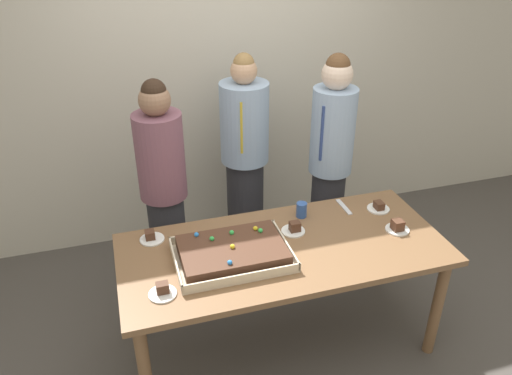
{
  "coord_description": "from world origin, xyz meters",
  "views": [
    {
      "loc": [
        -0.88,
        -2.31,
        2.56
      ],
      "look_at": [
        -0.13,
        0.15,
        1.13
      ],
      "focal_mm": 35.3,
      "sensor_mm": 36.0,
      "label": 1
    }
  ],
  "objects_px": {
    "person_serving_front": "(164,190)",
    "plated_slice_center_front": "(163,291)",
    "sheet_cake": "(232,252)",
    "cake_server_utensil": "(344,207)",
    "person_striped_tie_right": "(330,161)",
    "plated_slice_far_right": "(151,237)",
    "plated_slice_far_left": "(294,229)",
    "party_table": "(283,259)",
    "plated_slice_near_right": "(379,207)",
    "drink_cup_nearest": "(302,210)",
    "plated_slice_near_left": "(397,227)",
    "person_green_shirt_behind": "(245,158)"
  },
  "relations": [
    {
      "from": "person_serving_front",
      "to": "plated_slice_center_front",
      "type": "bearing_deg",
      "value": -28.64
    },
    {
      "from": "sheet_cake",
      "to": "cake_server_utensil",
      "type": "distance_m",
      "value": 0.93
    },
    {
      "from": "plated_slice_center_front",
      "to": "person_striped_tie_right",
      "type": "height_order",
      "value": "person_striped_tie_right"
    },
    {
      "from": "plated_slice_far_right",
      "to": "plated_slice_center_front",
      "type": "distance_m",
      "value": 0.52
    },
    {
      "from": "sheet_cake",
      "to": "plated_slice_far_left",
      "type": "height_order",
      "value": "sheet_cake"
    },
    {
      "from": "party_table",
      "to": "plated_slice_far_right",
      "type": "distance_m",
      "value": 0.82
    },
    {
      "from": "sheet_cake",
      "to": "person_striped_tie_right",
      "type": "distance_m",
      "value": 1.24
    },
    {
      "from": "party_table",
      "to": "cake_server_utensil",
      "type": "relative_size",
      "value": 9.83
    },
    {
      "from": "party_table",
      "to": "plated_slice_far_right",
      "type": "height_order",
      "value": "plated_slice_far_right"
    },
    {
      "from": "plated_slice_center_front",
      "to": "plated_slice_far_left",
      "type": "bearing_deg",
      "value": 21.77
    },
    {
      "from": "plated_slice_near_right",
      "to": "cake_server_utensil",
      "type": "distance_m",
      "value": 0.23
    },
    {
      "from": "plated_slice_far_left",
      "to": "person_serving_front",
      "type": "relative_size",
      "value": 0.09
    },
    {
      "from": "plated_slice_far_right",
      "to": "cake_server_utensil",
      "type": "distance_m",
      "value": 1.3
    },
    {
      "from": "sheet_cake",
      "to": "drink_cup_nearest",
      "type": "bearing_deg",
      "value": 29.56
    },
    {
      "from": "person_serving_front",
      "to": "person_striped_tie_right",
      "type": "relative_size",
      "value": 0.96
    },
    {
      "from": "plated_slice_near_left",
      "to": "cake_server_utensil",
      "type": "xyz_separation_m",
      "value": [
        -0.2,
        0.35,
        -0.02
      ]
    },
    {
      "from": "person_green_shirt_behind",
      "to": "person_serving_front",
      "type": "bearing_deg",
      "value": -44.51
    },
    {
      "from": "cake_server_utensil",
      "to": "person_green_shirt_behind",
      "type": "xyz_separation_m",
      "value": [
        -0.48,
        0.78,
        0.08
      ]
    },
    {
      "from": "party_table",
      "to": "sheet_cake",
      "type": "xyz_separation_m",
      "value": [
        -0.32,
        -0.02,
        0.13
      ]
    },
    {
      "from": "cake_server_utensil",
      "to": "person_striped_tie_right",
      "type": "distance_m",
      "value": 0.47
    },
    {
      "from": "sheet_cake",
      "to": "plated_slice_near_right",
      "type": "relative_size",
      "value": 4.45
    },
    {
      "from": "drink_cup_nearest",
      "to": "plated_slice_near_right",
      "type": "bearing_deg",
      "value": -7.78
    },
    {
      "from": "plated_slice_far_right",
      "to": "drink_cup_nearest",
      "type": "xyz_separation_m",
      "value": [
        0.98,
        -0.02,
        0.03
      ]
    },
    {
      "from": "plated_slice_near_left",
      "to": "party_table",
      "type": "bearing_deg",
      "value": 176.79
    },
    {
      "from": "plated_slice_far_right",
      "to": "sheet_cake",
      "type": "bearing_deg",
      "value": -37.3
    },
    {
      "from": "party_table",
      "to": "plated_slice_far_right",
      "type": "xyz_separation_m",
      "value": [
        -0.75,
        0.31,
        0.11
      ]
    },
    {
      "from": "plated_slice_center_front",
      "to": "person_green_shirt_behind",
      "type": "height_order",
      "value": "person_green_shirt_behind"
    },
    {
      "from": "plated_slice_far_left",
      "to": "person_serving_front",
      "type": "height_order",
      "value": "person_serving_front"
    },
    {
      "from": "plated_slice_near_right",
      "to": "cake_server_utensil",
      "type": "relative_size",
      "value": 0.75
    },
    {
      "from": "party_table",
      "to": "plated_slice_center_front",
      "type": "bearing_deg",
      "value": -164.18
    },
    {
      "from": "plated_slice_far_right",
      "to": "plated_slice_center_front",
      "type": "xyz_separation_m",
      "value": [
        0.0,
        -0.52,
        0.0
      ]
    },
    {
      "from": "plated_slice_far_right",
      "to": "person_green_shirt_behind",
      "type": "distance_m",
      "value": 1.13
    },
    {
      "from": "plated_slice_near_left",
      "to": "plated_slice_far_right",
      "type": "height_order",
      "value": "plated_slice_near_left"
    },
    {
      "from": "plated_slice_near_right",
      "to": "drink_cup_nearest",
      "type": "xyz_separation_m",
      "value": [
        -0.53,
        0.07,
        0.03
      ]
    },
    {
      "from": "plated_slice_far_left",
      "to": "person_striped_tie_right",
      "type": "bearing_deg",
      "value": 50.09
    },
    {
      "from": "cake_server_utensil",
      "to": "plated_slice_near_left",
      "type": "bearing_deg",
      "value": -60.56
    },
    {
      "from": "person_serving_front",
      "to": "person_striped_tie_right",
      "type": "xyz_separation_m",
      "value": [
        1.24,
        0.0,
        0.04
      ]
    },
    {
      "from": "plated_slice_near_left",
      "to": "plated_slice_near_right",
      "type": "distance_m",
      "value": 0.26
    },
    {
      "from": "party_table",
      "to": "person_serving_front",
      "type": "xyz_separation_m",
      "value": [
        -0.61,
        0.75,
        0.17
      ]
    },
    {
      "from": "sheet_cake",
      "to": "person_striped_tie_right",
      "type": "relative_size",
      "value": 0.39
    },
    {
      "from": "plated_slice_far_left",
      "to": "person_striped_tie_right",
      "type": "distance_m",
      "value": 0.82
    },
    {
      "from": "plated_slice_center_front",
      "to": "plated_slice_near_right",
      "type": "bearing_deg",
      "value": 15.95
    },
    {
      "from": "party_table",
      "to": "person_green_shirt_behind",
      "type": "bearing_deg",
      "value": 86.69
    },
    {
      "from": "cake_server_utensil",
      "to": "person_serving_front",
      "type": "height_order",
      "value": "person_serving_front"
    },
    {
      "from": "plated_slice_near_left",
      "to": "person_striped_tie_right",
      "type": "relative_size",
      "value": 0.09
    },
    {
      "from": "sheet_cake",
      "to": "plated_slice_far_left",
      "type": "bearing_deg",
      "value": 19.47
    },
    {
      "from": "cake_server_utensil",
      "to": "plated_slice_far_left",
      "type": "bearing_deg",
      "value": -157.62
    },
    {
      "from": "plated_slice_far_left",
      "to": "plated_slice_center_front",
      "type": "distance_m",
      "value": 0.93
    },
    {
      "from": "plated_slice_center_front",
      "to": "person_serving_front",
      "type": "height_order",
      "value": "person_serving_front"
    },
    {
      "from": "plated_slice_far_left",
      "to": "person_green_shirt_behind",
      "type": "xyz_separation_m",
      "value": [
        -0.05,
        0.95,
        0.06
      ]
    }
  ]
}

